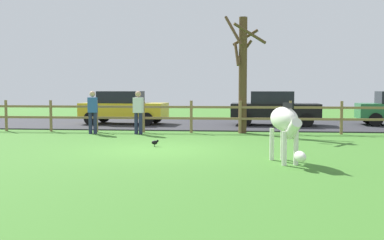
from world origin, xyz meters
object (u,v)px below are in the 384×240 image
Objects in this scene: bare_tree at (243,70)px; zebra at (285,124)px; crow_on_grass at (155,142)px; visitor_left_of_tree at (138,110)px; parked_car_black at (274,108)px; parked_car_yellow at (123,107)px; visitor_right_of_tree at (93,110)px.

bare_tree is 7.36m from zebra.
crow_on_grass is at bearing -120.36° from bare_tree.
bare_tree is 4.33m from visitor_left_of_tree.
parked_car_black reaches higher than crow_on_grass.
parked_car_yellow is at bearing 111.69° from visitor_left_of_tree.
visitor_left_of_tree reaches higher than zebra.
visitor_right_of_tree reaches higher than parked_car_yellow.
parked_car_black is 6.90m from visitor_left_of_tree.
parked_car_yellow is 2.50× the size of visitor_right_of_tree.
visitor_left_of_tree and visitor_right_of_tree have the same top height.
visitor_left_of_tree is (-1.31, 3.53, 0.78)m from crow_on_grass.
visitor_right_of_tree reaches higher than crow_on_grass.
crow_on_grass is at bearing 143.40° from zebra.
visitor_right_of_tree is (-6.67, 6.18, -0.02)m from zebra.
parked_car_yellow is 4.29m from visitor_right_of_tree.
bare_tree reaches higher than visitor_right_of_tree.
parked_car_black is 2.47× the size of visitor_left_of_tree.
bare_tree is 3.98m from parked_car_black.
zebra is at bearing -51.70° from visitor_left_of_tree.
parked_car_black is 8.37m from visitor_right_of_tree.
visitor_right_of_tree reaches higher than parked_car_black.
crow_on_grass is at bearing -48.73° from visitor_right_of_tree.
bare_tree is 1.12× the size of parked_car_black.
parked_car_yellow reaches higher than zebra.
zebra is 7.89m from visitor_left_of_tree.
parked_car_yellow is at bearing 122.19° from zebra.
bare_tree is at bearing 9.58° from visitor_right_of_tree.
parked_car_black is at bearing 38.36° from visitor_left_of_tree.
visitor_left_of_tree is (-3.93, -0.95, -1.53)m from bare_tree.
visitor_left_of_tree reaches higher than crow_on_grass.
bare_tree reaches higher than zebra.
parked_car_black is at bearing 0.02° from parked_car_yellow.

